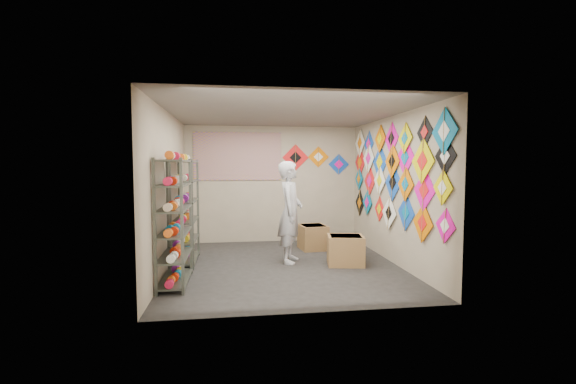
{
  "coord_description": "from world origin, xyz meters",
  "views": [
    {
      "loc": [
        -0.89,
        -6.74,
        1.8
      ],
      "look_at": [
        0.1,
        0.3,
        1.3
      ],
      "focal_mm": 24.0,
      "sensor_mm": 36.0,
      "label": 1
    }
  ],
  "objects": [
    {
      "name": "shelf_rack_back",
      "position": [
        -1.78,
        0.45,
        0.95
      ],
      "size": [
        0.4,
        1.1,
        1.9
      ],
      "primitive_type": "cube",
      "color": "#4C5147",
      "rests_on": "ground"
    },
    {
      "name": "string_spools",
      "position": [
        -1.78,
        -0.2,
        1.05
      ],
      "size": [
        0.12,
        2.36,
        0.12
      ],
      "color": "#E91A45",
      "rests_on": "ground"
    },
    {
      "name": "ground",
      "position": [
        0.0,
        0.0,
        0.0
      ],
      "size": [
        4.5,
        4.5,
        0.0
      ],
      "primitive_type": "plane",
      "color": "black"
    },
    {
      "name": "carton_a",
      "position": [
        1.09,
        -0.1,
        0.26
      ],
      "size": [
        0.72,
        0.63,
        0.53
      ],
      "primitive_type": "cube",
      "rotation": [
        0.0,
        0.0,
        -0.18
      ],
      "color": "olive",
      "rests_on": "ground"
    },
    {
      "name": "shelf_rack_front",
      "position": [
        -1.78,
        -0.85,
        0.95
      ],
      "size": [
        0.4,
        1.1,
        1.9
      ],
      "primitive_type": "cube",
      "color": "#4C5147",
      "rests_on": "ground"
    },
    {
      "name": "back_wall_kites",
      "position": [
        1.0,
        2.24,
        1.93
      ],
      "size": [
        1.62,
        0.02,
        0.73
      ],
      "color": "red",
      "rests_on": "room_walls"
    },
    {
      "name": "shopkeeper",
      "position": [
        0.13,
        0.23,
        0.93
      ],
      "size": [
        0.92,
        0.82,
        1.87
      ],
      "primitive_type": "imported",
      "rotation": [
        0.0,
        0.0,
        1.28
      ],
      "color": "silver",
      "rests_on": "ground"
    },
    {
      "name": "carton_c",
      "position": [
        0.77,
        1.25,
        0.26
      ],
      "size": [
        0.6,
        0.65,
        0.52
      ],
      "primitive_type": "cube",
      "rotation": [
        0.0,
        0.0,
        0.11
      ],
      "color": "olive",
      "rests_on": "ground"
    },
    {
      "name": "poster",
      "position": [
        -0.8,
        2.23,
        2.0
      ],
      "size": [
        2.0,
        0.01,
        1.1
      ],
      "primitive_type": "cube",
      "color": "#7F4CA5",
      "rests_on": "room_walls"
    },
    {
      "name": "kite_wall_display",
      "position": [
        1.98,
        0.04,
        1.66
      ],
      "size": [
        0.06,
        4.27,
        2.04
      ],
      "color": "#ED09A5",
      "rests_on": "room_walls"
    },
    {
      "name": "room_walls",
      "position": [
        0.0,
        0.0,
        1.64
      ],
      "size": [
        4.5,
        4.5,
        4.5
      ],
      "color": "tan",
      "rests_on": "ground"
    },
    {
      "name": "carton_b",
      "position": [
        1.25,
        0.44,
        0.21
      ],
      "size": [
        0.54,
        0.45,
        0.43
      ],
      "primitive_type": "cube",
      "rotation": [
        0.0,
        0.0,
        0.05
      ],
      "color": "olive",
      "rests_on": "ground"
    }
  ]
}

